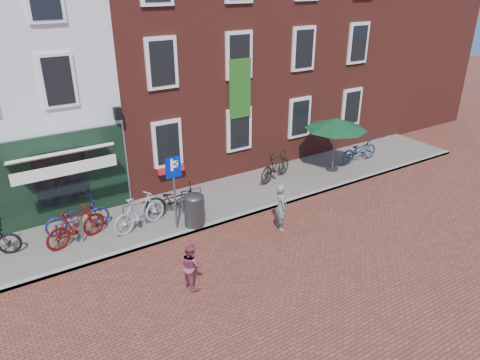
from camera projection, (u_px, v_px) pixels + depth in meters
ground at (195, 233)px, 14.20m from camera, size 80.00×80.00×0.00m
sidewalk at (201, 205)px, 15.81m from camera, size 24.00×3.00×0.10m
building_brick_mid at (156, 40)px, 18.48m from camera, size 6.00×8.00×10.00m
building_brick_right at (274, 31)px, 21.39m from camera, size 6.00×8.00×10.00m
filler_right at (369, 34)px, 24.75m from camera, size 7.00×8.00×9.00m
litter_bin at (194, 208)px, 14.20m from camera, size 0.65×0.65×1.19m
parking_sign at (174, 181)px, 13.57m from camera, size 0.50×0.08×2.43m
parasol at (336, 122)px, 17.69m from camera, size 2.48×2.48×2.31m
woman at (281, 207)px, 14.11m from camera, size 0.53×0.65×1.56m
boy at (191, 266)px, 11.51m from camera, size 0.53×0.65×1.27m
bicycle_1 at (76, 226)px, 13.28m from camera, size 1.98×1.03×1.14m
bicycle_2 at (77, 216)px, 13.91m from camera, size 1.97×0.71×1.03m
bicycle_3 at (140, 212)px, 14.04m from camera, size 1.98×1.01×1.14m
bicycle_4 at (175, 200)px, 14.93m from camera, size 2.07×1.39×1.03m
bicycle_5 at (275, 166)px, 17.45m from camera, size 1.97×1.14×1.14m
bicycle_6 at (359, 150)px, 19.18m from camera, size 1.97×0.70×1.03m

